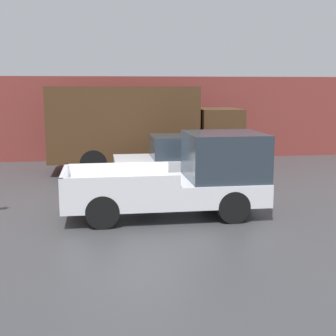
# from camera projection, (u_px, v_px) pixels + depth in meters

# --- Properties ---
(ground_plane) EXTENTS (60.00, 60.00, 0.00)m
(ground_plane) POSITION_uv_depth(u_px,v_px,m) (135.00, 209.00, 12.58)
(ground_plane) COLOR #3D3D3F
(building_wall) EXTENTS (28.00, 0.15, 3.71)m
(building_wall) POSITION_uv_depth(u_px,v_px,m) (119.00, 118.00, 20.94)
(building_wall) COLOR brown
(building_wall) RESTS_ON ground
(pickup_truck) EXTENTS (5.06, 2.09, 2.10)m
(pickup_truck) POSITION_uv_depth(u_px,v_px,m) (187.00, 177.00, 11.93)
(pickup_truck) COLOR silver
(pickup_truck) RESTS_ON ground
(car) EXTENTS (4.70, 1.94, 1.71)m
(car) POSITION_uv_depth(u_px,v_px,m) (188.00, 161.00, 15.19)
(car) COLOR silver
(car) RESTS_ON ground
(delivery_truck) EXTENTS (7.40, 2.33, 3.27)m
(delivery_truck) POSITION_uv_depth(u_px,v_px,m) (139.00, 126.00, 18.12)
(delivery_truck) COLOR #472D19
(delivery_truck) RESTS_ON ground
(newspaper_box) EXTENTS (0.45, 0.40, 1.11)m
(newspaper_box) POSITION_uv_depth(u_px,v_px,m) (140.00, 148.00, 20.98)
(newspaper_box) COLOR gold
(newspaper_box) RESTS_ON ground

